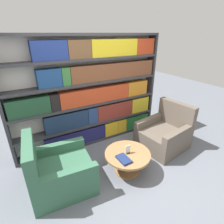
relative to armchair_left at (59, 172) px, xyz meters
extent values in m
plane|color=slate|center=(1.00, -0.37, -0.30)|extent=(14.00, 14.00, 0.00)
cube|color=silver|center=(1.00, 1.13, 0.85)|extent=(3.26, 0.05, 2.31)
cube|color=#333338|center=(-0.60, 1.00, 0.85)|extent=(0.05, 0.30, 2.31)
cube|color=#333338|center=(2.61, 1.00, 0.85)|extent=(0.05, 0.30, 2.31)
cube|color=#333338|center=(1.00, 1.00, -0.28)|extent=(3.16, 0.30, 0.05)
cube|color=#333338|center=(1.00, 1.00, 0.16)|extent=(3.16, 0.30, 0.05)
cube|color=#333338|center=(1.00, 1.00, 0.62)|extent=(3.16, 0.30, 0.05)
cube|color=#333338|center=(1.00, 1.00, 1.08)|extent=(3.16, 0.30, 0.05)
cube|color=#333338|center=(1.00, 1.00, 1.55)|extent=(3.16, 0.30, 0.05)
cube|color=#333338|center=(1.00, 1.00, 1.99)|extent=(3.16, 0.30, 0.05)
cube|color=navy|center=(0.62, 0.98, -0.08)|extent=(1.33, 0.20, 0.34)
cube|color=gold|center=(1.47, 0.98, -0.08)|extent=(0.34, 0.20, 0.34)
cube|color=gold|center=(1.77, 0.98, -0.08)|extent=(0.24, 0.20, 0.34)
cube|color=#276F35|center=(2.23, 0.98, -0.08)|extent=(0.67, 0.20, 0.34)
cube|color=navy|center=(0.45, 0.98, 0.37)|extent=(0.89, 0.20, 0.37)
cube|color=navy|center=(1.01, 0.98, 0.37)|extent=(0.22, 0.20, 0.37)
cube|color=maroon|center=(1.58, 0.98, 0.37)|extent=(0.91, 0.20, 0.37)
cube|color=gold|center=(2.29, 0.98, 0.37)|extent=(0.50, 0.20, 0.37)
cube|color=#20472E|center=(-0.18, 0.98, 0.81)|extent=(0.72, 0.20, 0.33)
cube|color=black|center=(0.27, 0.98, 0.81)|extent=(0.17, 0.20, 0.33)
cube|color=#B93F1F|center=(1.13, 0.98, 0.81)|extent=(1.55, 0.20, 0.33)
cube|color=orange|center=(2.18, 0.98, 0.81)|extent=(0.53, 0.20, 0.33)
cube|color=navy|center=(0.23, 0.98, 1.27)|extent=(0.42, 0.20, 0.33)
cube|color=#346E36|center=(0.53, 0.98, 1.27)|extent=(0.15, 0.20, 0.33)
cube|color=brown|center=(1.58, 0.98, 1.27)|extent=(1.94, 0.20, 0.33)
cube|color=navy|center=(0.30, 0.98, 1.74)|extent=(0.60, 0.20, 0.33)
cube|color=brown|center=(0.83, 0.98, 1.74)|extent=(0.43, 0.20, 0.33)
cube|color=gold|center=(1.57, 0.98, 1.74)|extent=(1.04, 0.20, 0.33)
cube|color=#B2381A|center=(2.32, 0.98, 1.74)|extent=(0.46, 0.20, 0.33)
cube|color=#336047|center=(0.05, 0.00, -0.09)|extent=(1.01, 0.93, 0.42)
cube|color=#336047|center=(-0.34, 0.03, 0.39)|extent=(0.21, 0.86, 0.54)
cube|color=#336047|center=(0.09, -0.38, 0.20)|extent=(0.81, 0.19, 0.17)
cube|color=#336047|center=(0.15, 0.35, 0.20)|extent=(0.81, 0.19, 0.17)
cube|color=brown|center=(2.23, 0.00, -0.09)|extent=(1.05, 0.97, 0.42)
cube|color=brown|center=(2.63, 0.05, 0.39)|extent=(0.26, 0.86, 0.54)
cube|color=brown|center=(2.11, 0.35, 0.20)|extent=(0.81, 0.23, 0.17)
cube|color=brown|center=(2.21, -0.38, 0.20)|extent=(0.81, 0.23, 0.17)
cylinder|color=olive|center=(1.14, -0.25, -0.12)|extent=(0.14, 0.14, 0.36)
cylinder|color=olive|center=(1.14, -0.25, -0.29)|extent=(0.44, 0.44, 0.03)
cylinder|color=olive|center=(1.14, -0.25, 0.08)|extent=(0.80, 0.80, 0.04)
cube|color=black|center=(1.14, -0.25, 0.10)|extent=(0.06, 0.06, 0.01)
cube|color=silver|center=(1.14, -0.25, 0.18)|extent=(0.10, 0.01, 0.16)
cube|color=navy|center=(0.98, -0.37, 0.11)|extent=(0.17, 0.27, 0.04)
camera|label=1|loc=(-0.32, -2.26, 2.01)|focal=28.00mm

